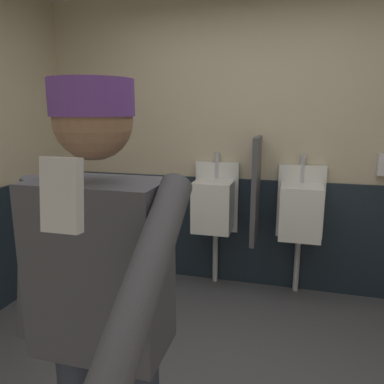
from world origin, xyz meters
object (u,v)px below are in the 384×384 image
at_px(urinal_left, 214,205).
at_px(soap_dispenser, 384,164).
at_px(cell_phone, 62,195).
at_px(person, 102,305).
at_px(urinal_middle, 300,211).

distance_m(urinal_left, soap_dispenser, 1.44).
bearing_deg(soap_dispenser, cell_phone, -110.03).
bearing_deg(person, cell_phone, -64.68).
xyz_separation_m(urinal_left, cell_phone, (0.34, -2.73, 0.71)).
bearing_deg(cell_phone, urinal_middle, 81.40).
distance_m(person, cell_phone, 0.74).
relative_size(urinal_left, soap_dispenser, 6.89).
xyz_separation_m(urinal_left, person, (0.11, -2.23, 0.23)).
height_order(urinal_left, cell_phone, cell_phone).
relative_size(urinal_left, urinal_middle, 1.00).
xyz_separation_m(person, cell_phone, (0.24, -0.50, 0.48)).
bearing_deg(cell_phone, person, 115.19).
height_order(urinal_left, person, person).
distance_m(cell_phone, soap_dispenser, 3.04).
relative_size(person, cell_phone, 15.39).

